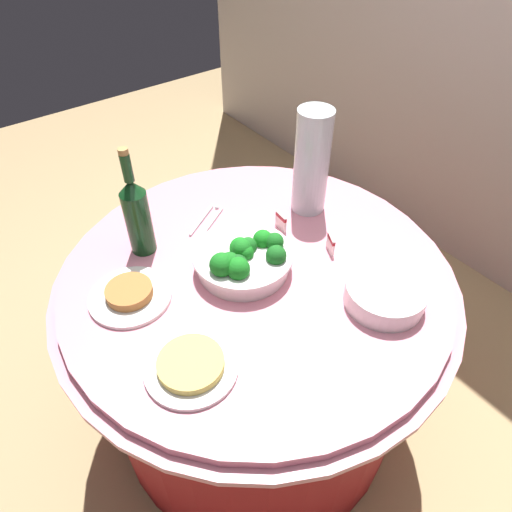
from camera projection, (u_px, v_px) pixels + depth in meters
The scene contains 11 objects.
ground_plane at pixel (256, 402), 1.81m from camera, with size 6.00×6.00×0.00m, color tan.
buffet_table at pixel (256, 345), 1.56m from camera, with size 1.16×1.16×0.74m.
broccoli_bowl at pixel (244, 259), 1.27m from camera, with size 0.28×0.28×0.12m.
plate_stack at pixel (385, 294), 1.20m from camera, with size 0.21×0.21×0.06m.
wine_bottle at pixel (137, 214), 1.29m from camera, with size 0.07×0.07×0.34m.
decorative_fruit_vase at pixel (311, 168), 1.42m from camera, with size 0.11×0.11×0.34m.
serving_tongs at pixel (207, 220), 1.47m from camera, with size 0.12×0.16×0.01m.
food_plate_noodles at pixel (191, 366), 1.06m from camera, with size 0.22×0.22×0.03m.
food_plate_peanuts at pixel (130, 294), 1.22m from camera, with size 0.22×0.22×0.04m.
label_placard_front at pixel (331, 243), 1.34m from camera, with size 0.05×0.03×0.05m.
label_placard_mid at pixel (281, 221), 1.42m from camera, with size 0.05×0.01×0.05m.
Camera 1 is at (0.74, -0.57, 1.66)m, focal length 32.18 mm.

